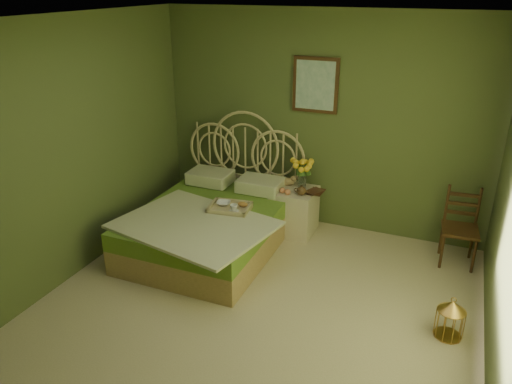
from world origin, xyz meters
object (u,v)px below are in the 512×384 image
at_px(chair, 461,222).
at_px(birdcage, 450,319).
at_px(bed, 213,222).
at_px(nightstand, 295,205).

xyz_separation_m(chair, birdcage, (0.00, -1.40, -0.29)).
relative_size(bed, nightstand, 2.25).
xyz_separation_m(nightstand, birdcage, (1.88, -1.37, -0.18)).
bearing_deg(birdcage, nightstand, 143.80).
distance_m(nightstand, birdcage, 2.33).
distance_m(chair, birdcage, 1.43).
bearing_deg(chair, birdcage, -94.85).
height_order(bed, nightstand, bed).
bearing_deg(nightstand, chair, 0.87).
distance_m(bed, chair, 2.74).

